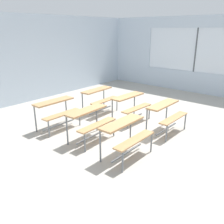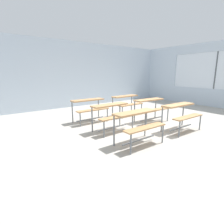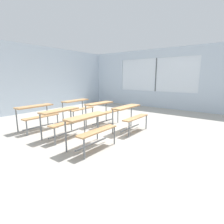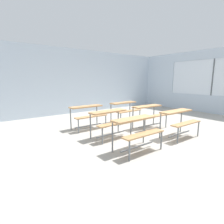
# 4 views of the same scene
# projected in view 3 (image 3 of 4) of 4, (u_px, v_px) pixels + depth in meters

# --- Properties ---
(ground) EXTENTS (10.00, 9.00, 0.05)m
(ground) POSITION_uv_depth(u_px,v_px,m) (101.00, 132.00, 5.24)
(ground) COLOR #ADA89E
(wall_back) EXTENTS (10.00, 0.12, 3.00)m
(wall_back) POSITION_uv_depth(u_px,v_px,m) (22.00, 79.00, 7.61)
(wall_back) COLOR silver
(wall_back) RESTS_ON ground
(wall_right) EXTENTS (0.12, 9.00, 3.00)m
(wall_right) POSITION_uv_depth(u_px,v_px,m) (168.00, 80.00, 8.78)
(wall_right) COLOR silver
(wall_right) RESTS_ON ground
(desk_bench_r0c0) EXTENTS (1.10, 0.59, 0.74)m
(desk_bench_r0c0) POSITION_uv_depth(u_px,v_px,m) (90.00, 124.00, 3.92)
(desk_bench_r0c0) COLOR tan
(desk_bench_r0c0) RESTS_ON ground
(desk_bench_r0c1) EXTENTS (1.11, 0.60, 0.74)m
(desk_bench_r0c1) POSITION_uv_depth(u_px,v_px,m) (130.00, 113.00, 5.16)
(desk_bench_r0c1) COLOR tan
(desk_bench_r0c1) RESTS_ON ground
(desk_bench_r1c0) EXTENTS (1.12, 0.63, 0.74)m
(desk_bench_r1c0) POSITION_uv_depth(u_px,v_px,m) (63.00, 117.00, 4.63)
(desk_bench_r1c0) COLOR tan
(desk_bench_r1c0) RESTS_ON ground
(desk_bench_r1c1) EXTENTS (1.12, 0.63, 0.74)m
(desk_bench_r1c1) POSITION_uv_depth(u_px,v_px,m) (102.00, 108.00, 5.88)
(desk_bench_r1c1) COLOR tan
(desk_bench_r1c1) RESTS_ON ground
(desk_bench_r2c0) EXTENTS (1.10, 0.59, 0.74)m
(desk_bench_r2c0) POSITION_uv_depth(u_px,v_px,m) (37.00, 112.00, 5.29)
(desk_bench_r2c0) COLOR tan
(desk_bench_r2c0) RESTS_ON ground
(desk_bench_r2c1) EXTENTS (1.12, 0.63, 0.74)m
(desk_bench_r2c1) POSITION_uv_depth(u_px,v_px,m) (78.00, 105.00, 6.54)
(desk_bench_r2c1) COLOR tan
(desk_bench_r2c1) RESTS_ON ground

